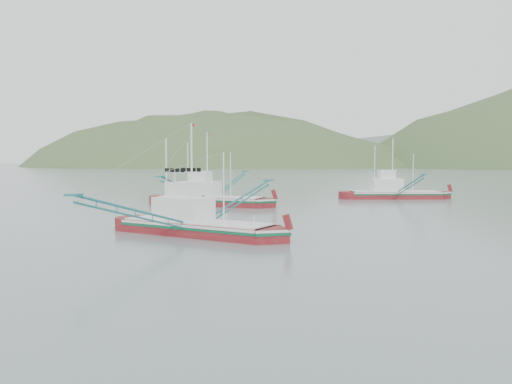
% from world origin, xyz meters
% --- Properties ---
extents(ground, '(1200.00, 1200.00, 0.00)m').
position_xyz_m(ground, '(0.00, 0.00, 0.00)').
color(ground, slate).
rests_on(ground, ground).
extents(main_boat, '(13.87, 24.20, 9.87)m').
position_xyz_m(main_boat, '(-2.95, -0.37, 1.67)').
color(main_boat, maroon).
rests_on(main_boat, ground).
extents(bg_boat_left, '(14.50, 26.11, 10.56)m').
position_xyz_m(bg_boat_left, '(-13.34, 23.40, 1.45)').
color(bg_boat_left, maroon).
rests_on(bg_boat_left, ground).
extents(bg_boat_far, '(14.45, 24.43, 10.32)m').
position_xyz_m(bg_boat_far, '(8.71, 44.42, 2.07)').
color(bg_boat_far, maroon).
rests_on(bg_boat_far, ground).
extents(headland_left, '(448.00, 308.00, 210.00)m').
position_xyz_m(headland_left, '(-180.00, 360.00, 0.00)').
color(headland_left, '#3E572D').
rests_on(headland_left, ground).
extents(ridge_distant, '(960.00, 400.00, 240.00)m').
position_xyz_m(ridge_distant, '(30.00, 560.00, 0.00)').
color(ridge_distant, slate).
rests_on(ridge_distant, ground).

